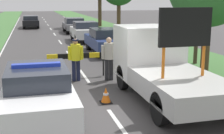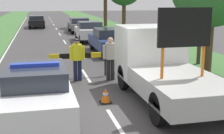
{
  "view_description": "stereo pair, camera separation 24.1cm",
  "coord_description": "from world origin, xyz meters",
  "views": [
    {
      "loc": [
        -2.16,
        -8.97,
        3.32
      ],
      "look_at": [
        0.38,
        0.83,
        1.1
      ],
      "focal_mm": 50.0,
      "sensor_mm": 36.0,
      "label": 1
    },
    {
      "loc": [
        -1.93,
        -9.03,
        3.32
      ],
      "look_at": [
        0.38,
        0.83,
        1.1
      ],
      "focal_mm": 50.0,
      "sensor_mm": 36.0,
      "label": 2
    }
  ],
  "objects": [
    {
      "name": "ground_plane",
      "position": [
        0.0,
        0.0,
        0.0
      ],
      "size": [
        160.0,
        160.0,
        0.0
      ],
      "primitive_type": "plane",
      "color": "#3D3A3A"
    },
    {
      "name": "lane_markings",
      "position": [
        0.0,
        19.14,
        0.0
      ],
      "size": [
        8.21,
        66.64,
        0.01
      ],
      "color": "silver",
      "rests_on": "ground"
    },
    {
      "name": "grass_verge_right",
      "position": [
        6.49,
        20.0,
        0.01
      ],
      "size": [
        4.66,
        120.0,
        0.03
      ],
      "color": "#427038",
      "rests_on": "ground"
    },
    {
      "name": "police_car",
      "position": [
        -2.08,
        -0.39,
        0.81
      ],
      "size": [
        1.84,
        4.78,
        1.62
      ],
      "rotation": [
        0.0,
        0.0,
        -0.02
      ],
      "color": "white",
      "rests_on": "ground"
    },
    {
      "name": "work_truck",
      "position": [
        2.08,
        0.73,
        1.14
      ],
      "size": [
        2.26,
        5.57,
        3.09
      ],
      "rotation": [
        0.0,
        0.0,
        3.11
      ],
      "color": "white",
      "rests_on": "ground"
    },
    {
      "name": "road_barrier",
      "position": [
        -0.24,
        4.09,
        0.86
      ],
      "size": [
        2.7,
        0.08,
        1.05
      ],
      "rotation": [
        0.0,
        0.0,
        -0.08
      ],
      "color": "black",
      "rests_on": "ground"
    },
    {
      "name": "police_officer",
      "position": [
        -0.46,
        3.49,
        1.04
      ],
      "size": [
        0.63,
        0.4,
        1.75
      ],
      "rotation": [
        0.0,
        0.0,
        2.71
      ],
      "color": "#191E38",
      "rests_on": "ground"
    },
    {
      "name": "pedestrian_civilian",
      "position": [
        0.88,
        3.27,
        1.05
      ],
      "size": [
        0.64,
        0.41,
        1.79
      ],
      "rotation": [
        0.0,
        0.0,
        0.45
      ],
      "color": "#232326",
      "rests_on": "ground"
    },
    {
      "name": "traffic_cone_near_police",
      "position": [
        2.94,
        5.3,
        0.36
      ],
      "size": [
        0.53,
        0.53,
        0.72
      ],
      "color": "black",
      "rests_on": "ground"
    },
    {
      "name": "traffic_cone_centre_front",
      "position": [
        0.08,
        0.46,
        0.25
      ],
      "size": [
        0.37,
        0.37,
        0.51
      ],
      "color": "black",
      "rests_on": "ground"
    },
    {
      "name": "queued_car_hatch_blue",
      "position": [
        2.2,
        9.82,
        0.81
      ],
      "size": [
        1.71,
        4.61,
        1.53
      ],
      "rotation": [
        0.0,
        0.0,
        3.14
      ],
      "color": "navy",
      "rests_on": "ground"
    },
    {
      "name": "queued_car_van_white",
      "position": [
        1.98,
        15.49,
        0.82
      ],
      "size": [
        1.94,
        3.96,
        1.57
      ],
      "rotation": [
        0.0,
        0.0,
        3.14
      ],
      "color": "silver",
      "rests_on": "ground"
    },
    {
      "name": "queued_car_suv_grey",
      "position": [
        2.05,
        22.48,
        0.78
      ],
      "size": [
        1.92,
        4.56,
        1.46
      ],
      "rotation": [
        0.0,
        0.0,
        3.14
      ],
      "color": "slate",
      "rests_on": "ground"
    },
    {
      "name": "queued_car_sedan_black",
      "position": [
        -2.14,
        29.01,
        0.74
      ],
      "size": [
        1.82,
        4.59,
        1.41
      ],
      "rotation": [
        0.0,
        0.0,
        3.14
      ],
      "color": "black",
      "rests_on": "ground"
    },
    {
      "name": "utility_pole",
      "position": [
        6.03,
        5.34,
        3.26
      ],
      "size": [
        1.2,
        0.2,
        6.29
      ],
      "color": "#473828",
      "rests_on": "ground"
    }
  ]
}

